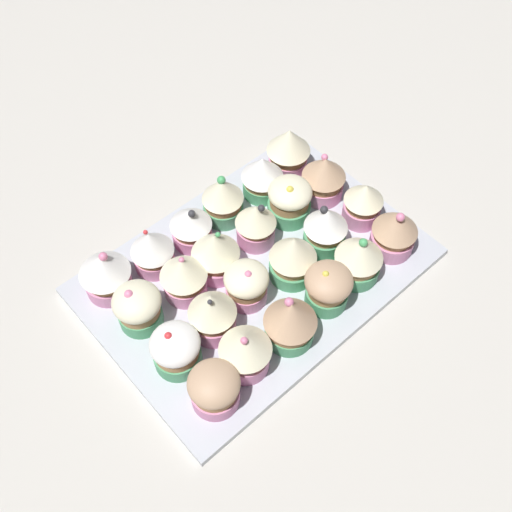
{
  "coord_description": "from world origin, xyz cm",
  "views": [
    {
      "loc": [
        -30.85,
        -34.46,
        70.61
      ],
      "look_at": [
        0.0,
        0.0,
        4.2
      ],
      "focal_mm": 43.31,
      "sensor_mm": 36.0,
      "label": 1
    }
  ],
  "objects_px": {
    "cupcake_14": "(215,252)",
    "cupcake_16": "(290,200)",
    "cupcake_2": "(290,320)",
    "cupcake_8": "(246,284)",
    "cupcake_12": "(138,307)",
    "cupcake_15": "(256,223)",
    "baking_tray": "(256,271)",
    "cupcake_4": "(359,258)",
    "cupcake_22": "(262,175)",
    "cupcake_1": "(245,350)",
    "cupcake_9": "(293,257)",
    "cupcake_3": "(328,287)",
    "cupcake_23": "(289,149)",
    "cupcake_18": "(105,273)",
    "cupcake_21": "(223,198)",
    "cupcake_0": "(214,388)",
    "cupcake_20": "(191,225)",
    "cupcake_7": "(212,312)",
    "cupcake_11": "(363,202)",
    "cupcake_13": "(184,276)",
    "cupcake_10": "(325,228)",
    "cupcake_19": "(152,250)",
    "cupcake_6": "(176,349)",
    "cupcake_17": "(324,177)",
    "cupcake_5": "(395,230)"
  },
  "relations": [
    {
      "from": "cupcake_1",
      "to": "cupcake_9",
      "type": "xyz_separation_m",
      "value": [
        0.13,
        0.06,
        0.0
      ]
    },
    {
      "from": "cupcake_7",
      "to": "cupcake_11",
      "type": "distance_m",
      "value": 0.27
    },
    {
      "from": "cupcake_0",
      "to": "cupcake_16",
      "type": "distance_m",
      "value": 0.29
    },
    {
      "from": "cupcake_9",
      "to": "cupcake_3",
      "type": "bearing_deg",
      "value": -87.07
    },
    {
      "from": "cupcake_23",
      "to": "cupcake_12",
      "type": "bearing_deg",
      "value": -168.34
    },
    {
      "from": "cupcake_4",
      "to": "cupcake_20",
      "type": "xyz_separation_m",
      "value": [
        -0.13,
        0.19,
        -0.0
      ]
    },
    {
      "from": "cupcake_2",
      "to": "cupcake_8",
      "type": "xyz_separation_m",
      "value": [
        -0.0,
        0.08,
        -0.01
      ]
    },
    {
      "from": "cupcake_5",
      "to": "cupcake_7",
      "type": "bearing_deg",
      "value": 166.21
    },
    {
      "from": "cupcake_4",
      "to": "cupcake_20",
      "type": "bearing_deg",
      "value": 124.04
    },
    {
      "from": "cupcake_23",
      "to": "cupcake_13",
      "type": "bearing_deg",
      "value": -164.48
    },
    {
      "from": "cupcake_8",
      "to": "cupcake_12",
      "type": "relative_size",
      "value": 0.95
    },
    {
      "from": "cupcake_12",
      "to": "cupcake_19",
      "type": "xyz_separation_m",
      "value": [
        0.06,
        0.06,
        0.0
      ]
    },
    {
      "from": "cupcake_7",
      "to": "cupcake_21",
      "type": "relative_size",
      "value": 1.03
    },
    {
      "from": "cupcake_11",
      "to": "cupcake_15",
      "type": "relative_size",
      "value": 0.93
    },
    {
      "from": "cupcake_10",
      "to": "cupcake_13",
      "type": "distance_m",
      "value": 0.2
    },
    {
      "from": "cupcake_2",
      "to": "cupcake_8",
      "type": "height_order",
      "value": "cupcake_2"
    },
    {
      "from": "cupcake_7",
      "to": "cupcake_14",
      "type": "bearing_deg",
      "value": 47.98
    },
    {
      "from": "cupcake_1",
      "to": "cupcake_8",
      "type": "xyz_separation_m",
      "value": [
        0.06,
        0.07,
        -0.01
      ]
    },
    {
      "from": "cupcake_2",
      "to": "cupcake_18",
      "type": "relative_size",
      "value": 1.06
    },
    {
      "from": "cupcake_14",
      "to": "cupcake_16",
      "type": "height_order",
      "value": "cupcake_14"
    },
    {
      "from": "cupcake_18",
      "to": "cupcake_22",
      "type": "xyz_separation_m",
      "value": [
        0.26,
        -0.01,
        -0.0
      ]
    },
    {
      "from": "cupcake_19",
      "to": "cupcake_11",
      "type": "bearing_deg",
      "value": -26.01
    },
    {
      "from": "cupcake_3",
      "to": "cupcake_9",
      "type": "distance_m",
      "value": 0.06
    },
    {
      "from": "cupcake_8",
      "to": "cupcake_14",
      "type": "relative_size",
      "value": 0.83
    },
    {
      "from": "cupcake_8",
      "to": "cupcake_13",
      "type": "distance_m",
      "value": 0.08
    },
    {
      "from": "cupcake_6",
      "to": "cupcake_16",
      "type": "relative_size",
      "value": 0.96
    },
    {
      "from": "cupcake_8",
      "to": "cupcake_19",
      "type": "distance_m",
      "value": 0.13
    },
    {
      "from": "cupcake_7",
      "to": "cupcake_15",
      "type": "xyz_separation_m",
      "value": [
        0.13,
        0.07,
        -0.0
      ]
    },
    {
      "from": "baking_tray",
      "to": "cupcake_23",
      "type": "bearing_deg",
      "value": 33.5
    },
    {
      "from": "cupcake_9",
      "to": "cupcake_22",
      "type": "distance_m",
      "value": 0.15
    },
    {
      "from": "cupcake_8",
      "to": "cupcake_19",
      "type": "bearing_deg",
      "value": 116.0
    },
    {
      "from": "cupcake_12",
      "to": "cupcake_15",
      "type": "bearing_deg",
      "value": -0.34
    },
    {
      "from": "cupcake_15",
      "to": "cupcake_11",
      "type": "bearing_deg",
      "value": -27.74
    },
    {
      "from": "cupcake_4",
      "to": "cupcake_22",
      "type": "bearing_deg",
      "value": 88.86
    },
    {
      "from": "cupcake_8",
      "to": "cupcake_23",
      "type": "xyz_separation_m",
      "value": [
        0.2,
        0.13,
        0.01
      ]
    },
    {
      "from": "cupcake_3",
      "to": "cupcake_8",
      "type": "height_order",
      "value": "cupcake_3"
    },
    {
      "from": "cupcake_23",
      "to": "cupcake_1",
      "type": "bearing_deg",
      "value": -142.38
    },
    {
      "from": "cupcake_3",
      "to": "cupcake_10",
      "type": "bearing_deg",
      "value": 46.63
    },
    {
      "from": "cupcake_7",
      "to": "cupcake_11",
      "type": "xyz_separation_m",
      "value": [
        0.27,
        -0.0,
        -0.01
      ]
    },
    {
      "from": "cupcake_15",
      "to": "cupcake_8",
      "type": "bearing_deg",
      "value": -139.01
    },
    {
      "from": "cupcake_17",
      "to": "cupcake_20",
      "type": "relative_size",
      "value": 1.11
    },
    {
      "from": "cupcake_0",
      "to": "cupcake_13",
      "type": "height_order",
      "value": "cupcake_13"
    },
    {
      "from": "cupcake_3",
      "to": "cupcake_21",
      "type": "distance_m",
      "value": 0.2
    },
    {
      "from": "baking_tray",
      "to": "cupcake_15",
      "type": "height_order",
      "value": "cupcake_15"
    },
    {
      "from": "cupcake_18",
      "to": "cupcake_21",
      "type": "bearing_deg",
      "value": -1.76
    },
    {
      "from": "cupcake_19",
      "to": "cupcake_0",
      "type": "bearing_deg",
      "value": -106.84
    },
    {
      "from": "cupcake_16",
      "to": "cupcake_20",
      "type": "relative_size",
      "value": 0.99
    },
    {
      "from": "cupcake_14",
      "to": "cupcake_18",
      "type": "bearing_deg",
      "value": 150.65
    },
    {
      "from": "baking_tray",
      "to": "cupcake_10",
      "type": "height_order",
      "value": "cupcake_10"
    },
    {
      "from": "cupcake_3",
      "to": "cupcake_22",
      "type": "distance_m",
      "value": 0.2
    }
  ]
}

